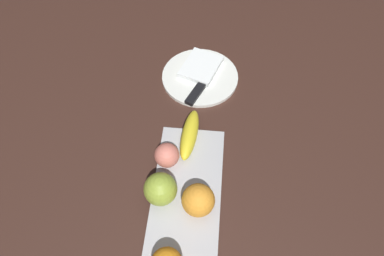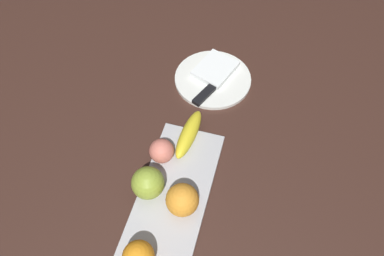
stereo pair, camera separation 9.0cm
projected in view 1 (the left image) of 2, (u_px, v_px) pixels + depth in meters
ground_plane at (184, 223)px, 0.82m from camera, size 2.40×2.40×0.00m
fruit_tray at (183, 216)px, 0.81m from camera, size 0.46×0.16×0.02m
apple at (160, 189)px, 0.80m from camera, size 0.08×0.08×0.08m
banana at (190, 134)px, 0.90m from camera, size 0.15×0.05×0.04m
orange_near_apple at (198, 200)px, 0.79m from camera, size 0.07×0.07×0.07m
peach at (167, 155)px, 0.86m from camera, size 0.06×0.06×0.06m
dinner_plate at (199, 77)px, 1.06m from camera, size 0.22×0.22×0.01m
folded_napkin at (200, 67)px, 1.06m from camera, size 0.15×0.13×0.02m
knife at (199, 89)px, 1.02m from camera, size 0.17×0.09×0.01m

